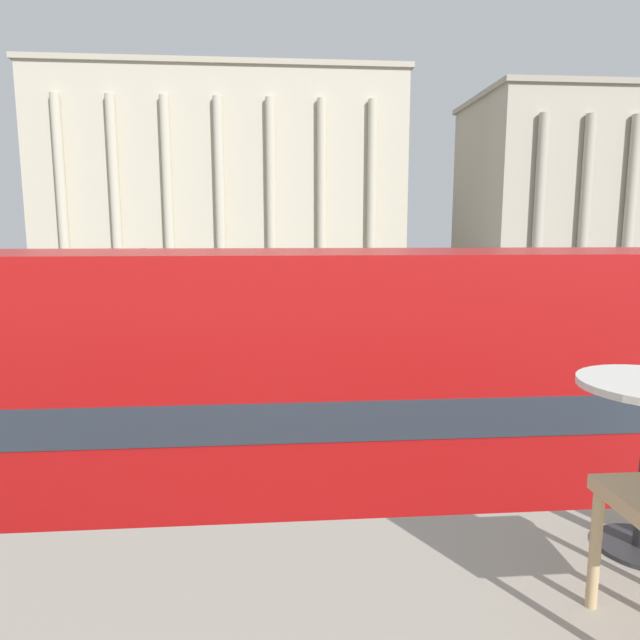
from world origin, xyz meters
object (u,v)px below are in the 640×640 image
(double_decker_bus, at_px, (338,399))
(car_maroon, at_px, (252,308))
(traffic_light_far, at_px, (313,277))
(pedestrian_yellow, at_px, (323,295))
(plaza_building_left, at_px, (225,177))
(traffic_light_near, at_px, (282,320))
(pedestrian_black, at_px, (207,292))
(traffic_light_mid, at_px, (148,289))
(pedestrian_blue, at_px, (364,341))
(plaza_building_right, at_px, (626,189))
(pedestrian_red, at_px, (158,335))

(double_decker_bus, distance_m, car_maroon, 21.78)
(traffic_light_far, bearing_deg, pedestrian_yellow, 77.75)
(plaza_building_left, bearing_deg, traffic_light_near, -83.93)
(traffic_light_far, relative_size, car_maroon, 0.84)
(traffic_light_near, height_order, pedestrian_yellow, traffic_light_near)
(traffic_light_near, distance_m, pedestrian_black, 21.94)
(pedestrian_yellow, bearing_deg, double_decker_bus, 145.94)
(traffic_light_mid, distance_m, traffic_light_far, 10.65)
(pedestrian_yellow, bearing_deg, pedestrian_blue, 151.18)
(traffic_light_near, bearing_deg, pedestrian_black, 100.95)
(double_decker_bus, height_order, pedestrian_yellow, double_decker_bus)
(traffic_light_near, height_order, pedestrian_blue, traffic_light_near)
(traffic_light_near, height_order, traffic_light_far, traffic_light_near)
(plaza_building_right, xyz_separation_m, car_maroon, (-36.64, -27.25, -8.04))
(plaza_building_right, height_order, car_maroon, plaza_building_right)
(plaza_building_left, xyz_separation_m, pedestrian_red, (0.72, -39.96, -9.06))
(double_decker_bus, xyz_separation_m, pedestrian_blue, (2.12, 10.95, -1.40))
(plaza_building_left, height_order, pedestrian_blue, plaza_building_left)
(double_decker_bus, relative_size, pedestrian_yellow, 5.84)
(double_decker_bus, relative_size, car_maroon, 2.38)
(traffic_light_far, relative_size, pedestrian_yellow, 2.05)
(traffic_light_mid, xyz_separation_m, pedestrian_blue, (7.17, -1.62, -1.59))
(pedestrian_red, bearing_deg, pedestrian_blue, -44.04)
(plaza_building_right, relative_size, pedestrian_red, 19.57)
(car_maroon, height_order, pedestrian_blue, pedestrian_blue)
(traffic_light_far, height_order, pedestrian_yellow, traffic_light_far)
(traffic_light_near, relative_size, pedestrian_black, 2.38)
(double_decker_bus, xyz_separation_m, pedestrian_red, (-4.91, 13.12, -1.48))
(traffic_light_far, distance_m, pedestrian_red, 10.21)
(double_decker_bus, bearing_deg, car_maroon, 101.76)
(car_maroon, height_order, pedestrian_red, pedestrian_red)
(car_maroon, bearing_deg, pedestrian_yellow, -43.30)
(plaza_building_right, distance_m, traffic_light_far, 43.95)
(car_maroon, relative_size, pedestrian_red, 2.59)
(plaza_building_left, distance_m, plaza_building_right, 40.57)
(traffic_light_near, bearing_deg, traffic_light_far, 83.23)
(plaza_building_left, xyz_separation_m, traffic_light_near, (5.00, -47.09, -7.47))
(pedestrian_black, relative_size, pedestrian_yellow, 0.95)
(car_maroon, bearing_deg, traffic_light_far, -89.54)
(pedestrian_blue, xyz_separation_m, pedestrian_red, (-7.03, 2.17, -0.08))
(plaza_building_right, distance_m, traffic_light_mid, 54.20)
(double_decker_bus, distance_m, traffic_light_far, 21.23)
(plaza_building_left, distance_m, pedestrian_yellow, 30.72)
(pedestrian_yellow, bearing_deg, pedestrian_black, 38.04)
(car_maroon, xyz_separation_m, pedestrian_blue, (4.05, -10.68, 0.31))
(traffic_light_near, relative_size, pedestrian_yellow, 2.25)
(plaza_building_left, bearing_deg, car_maroon, -83.29)
(plaza_building_right, bearing_deg, double_decker_bus, -125.38)
(car_maroon, bearing_deg, double_decker_bus, -166.59)
(traffic_light_mid, xyz_separation_m, car_maroon, (3.12, 9.06, -1.89))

